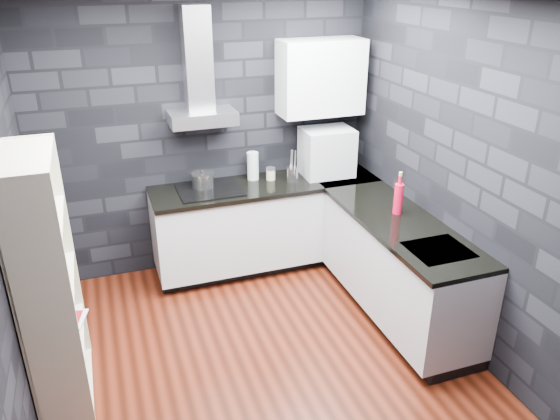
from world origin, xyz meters
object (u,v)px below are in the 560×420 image
pot (203,180)px  appliance_garage (327,153)px  fruit_bowl (46,290)px  glass_vase (253,166)px  storage_jar (271,174)px  red_bottle (398,199)px  bookshelf (48,283)px  utensil_crock (292,175)px

pot → appliance_garage: (1.24, -0.05, 0.15)m
appliance_garage → fruit_bowl: size_ratio=2.46×
glass_vase → storage_jar: (0.16, -0.07, -0.08)m
pot → storage_jar: 0.67m
pot → appliance_garage: 1.25m
red_bottle → bookshelf: bookshelf is taller
storage_jar → red_bottle: red_bottle is taller
pot → glass_vase: 0.52m
storage_jar → fruit_bowl: (-2.00, -1.46, -0.02)m
utensil_crock → bookshelf: bearing=-151.2°
appliance_garage → utensil_crock: bearing=-167.5°
utensil_crock → red_bottle: red_bottle is taller
utensil_crock → appliance_garage: (0.39, 0.08, 0.15)m
storage_jar → appliance_garage: 0.60m
red_bottle → storage_jar: bearing=124.5°
storage_jar → utensil_crock: size_ratio=0.76×
appliance_garage → fruit_bowl: bearing=-149.5°
pot → storage_jar: (0.67, -0.01, -0.02)m
red_bottle → glass_vase: bearing=128.0°
glass_vase → bookshelf: size_ratio=0.15×
pot → utensil_crock: (0.85, -0.13, -0.00)m
bookshelf → fruit_bowl: bookshelf is taller
utensil_crock → red_bottle: size_ratio=0.53×
appliance_garage → red_bottle: appliance_garage is taller
pot → appliance_garage: appliance_garage is taller
storage_jar → red_bottle: 1.34m
bookshelf → fruit_bowl: bearing=-108.6°
red_bottle → bookshelf: bearing=-175.7°
pot → red_bottle: size_ratio=0.78×
storage_jar → fruit_bowl: size_ratio=0.54×
glass_vase → fruit_bowl: bearing=-140.2°
appliance_garage → bookshelf: bearing=-152.1°
glass_vase → bookshelf: (-1.84, -1.38, -0.14)m
storage_jar → pot: bearing=179.2°
storage_jar → utensil_crock: 0.22m
appliance_garage → bookshelf: size_ratio=0.27×
glass_vase → bookshelf: bearing=-143.0°
storage_jar → appliance_garage: bearing=-4.2°
red_bottle → fruit_bowl: bearing=-172.6°
utensil_crock → glass_vase: bearing=151.3°
glass_vase → appliance_garage: (0.73, -0.11, 0.09)m
pot → bookshelf: bookshelf is taller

